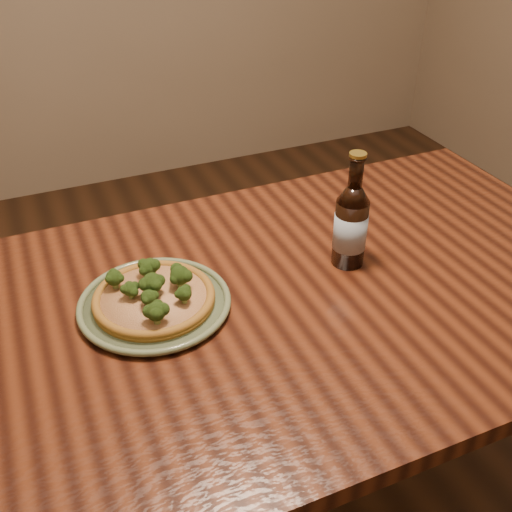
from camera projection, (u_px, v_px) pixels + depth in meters
name	position (u px, v px, depth m)	size (l,w,h in m)	color
table	(268.00, 330.00, 1.28)	(1.60, 0.90, 0.75)	#4D2210
plate	(155.00, 303.00, 1.19)	(0.30, 0.30, 0.02)	#63724E
pizza	(154.00, 296.00, 1.18)	(0.24, 0.24, 0.07)	#976722
beer_bottle	(351.00, 224.00, 1.27)	(0.07, 0.07, 0.26)	black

